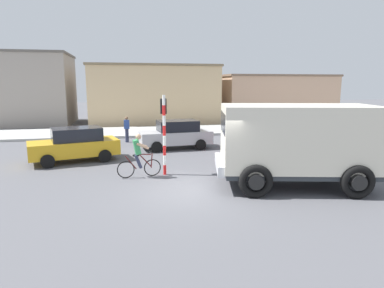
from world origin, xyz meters
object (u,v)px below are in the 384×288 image
truck_foreground (296,140)px  car_red_near (176,134)px  car_white_mid (276,137)px  cyclist (139,156)px  traffic_light_pole (164,124)px  pedestrian_near_kerb (127,129)px  car_far_side (75,144)px

truck_foreground → car_red_near: size_ratio=1.41×
car_white_mid → cyclist: bearing=-154.8°
traffic_light_pole → car_white_mid: bearing=26.9°
car_red_near → pedestrian_near_kerb: bearing=135.4°
car_red_near → pedestrian_near_kerb: size_ratio=2.56×
truck_foreground → pedestrian_near_kerb: bearing=118.4°
cyclist → car_white_mid: bearing=25.2°
traffic_light_pole → pedestrian_near_kerb: bearing=99.9°
car_white_mid → pedestrian_near_kerb: size_ratio=2.67×
car_white_mid → car_far_side: same height
car_red_near → car_far_side: size_ratio=0.96×
car_red_near → car_white_mid: (5.10, -2.13, 0.00)m
cyclist → car_red_near: bearing=67.4°
cyclist → pedestrian_near_kerb: cyclist is taller
truck_foreground → car_white_mid: 6.25m
truck_foreground → cyclist: 5.92m
car_red_near → car_white_mid: bearing=-22.7°
traffic_light_pole → car_white_mid: 7.29m
cyclist → car_red_near: 6.10m
car_red_near → car_white_mid: size_ratio=0.96×
traffic_light_pole → car_red_near: 5.68m
truck_foreground → traffic_light_pole: size_ratio=1.82×
car_red_near → car_white_mid: 5.53m
car_far_side → truck_foreground: bearing=-34.9°
truck_foreground → car_white_mid: (2.07, 5.84, -0.85)m
truck_foreground → traffic_light_pole: (-4.34, 2.59, 0.40)m
car_white_mid → car_far_side: 10.27m
car_far_side → traffic_light_pole: bearing=-39.1°
car_red_near → cyclist: bearing=-112.6°
car_red_near → car_white_mid: same height
traffic_light_pole → cyclist: bearing=-166.4°
car_white_mid → traffic_light_pole: bearing=-153.1°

